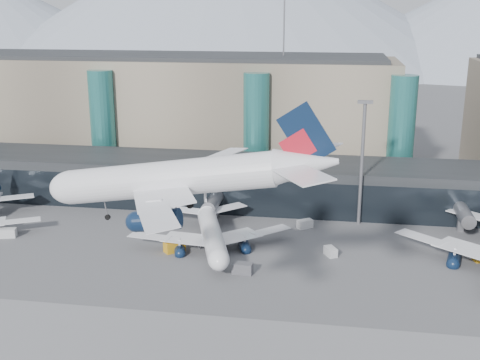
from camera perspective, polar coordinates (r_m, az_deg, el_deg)
name	(u,v)px	position (r m, az deg, el deg)	size (l,w,h in m)	color
ground	(148,329)	(86.95, -8.67, -13.79)	(900.00, 900.00, 0.00)	#515154
concourse	(225,181)	(136.98, -1.48, -0.14)	(170.00, 27.00, 10.00)	black
terminal_main	(158,110)	(171.23, -7.79, 6.56)	(130.00, 30.00, 31.00)	gray
teal_towers	(178,127)	(153.61, -5.89, 5.01)	(116.40, 19.40, 46.00)	#297371
mountain_ridge	(329,5)	(451.72, 8.44, 16.10)	(910.00, 400.00, 110.00)	gray
lightmast_mid	(362,156)	(123.07, 11.51, 2.24)	(3.00, 1.20, 25.60)	slate
hero_jet	(198,168)	(69.94, -3.97, 1.14)	(35.97, 36.97, 11.91)	silver
jet_parked_mid	(210,224)	(113.15, -2.82, -4.21)	(30.93, 32.48, 10.42)	silver
veh_a	(8,233)	(125.73, -21.15, -4.71)	(3.08, 1.73, 1.73)	silver
veh_b	(164,214)	(129.11, -7.19, -3.19)	(2.96, 1.82, 1.70)	#C08516
veh_c	(242,268)	(101.86, 0.24, -8.37)	(3.36, 1.77, 1.86)	#4C4C51
veh_d	(305,224)	(122.79, 6.17, -4.17)	(3.02, 1.62, 1.73)	silver
veh_g	(331,252)	(110.10, 8.58, -6.72)	(2.70, 1.58, 1.58)	silver
veh_h	(174,246)	(111.27, -6.25, -6.26)	(3.66, 1.93, 2.02)	#C08516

